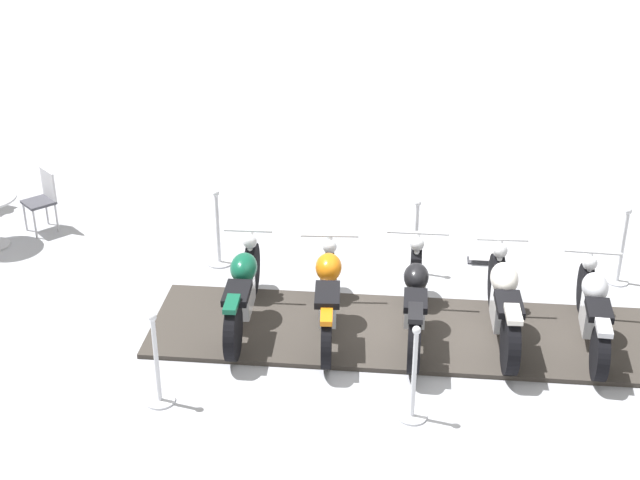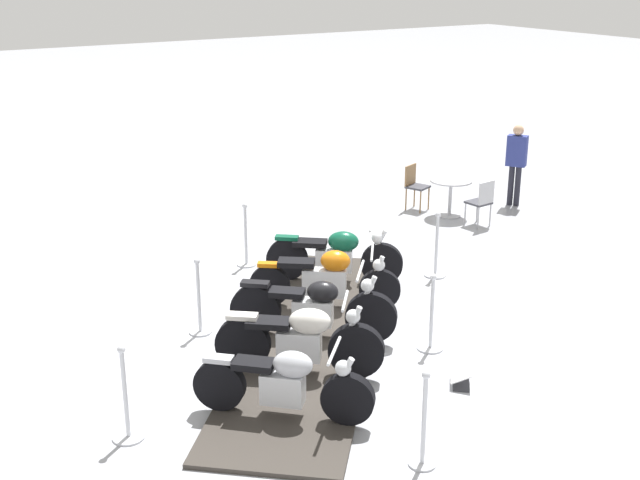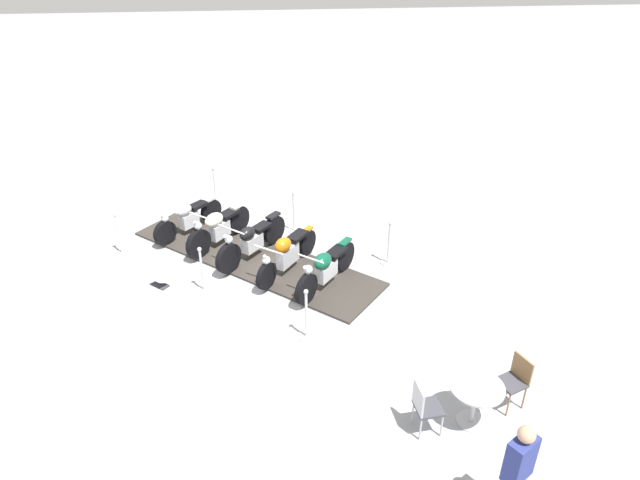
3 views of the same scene
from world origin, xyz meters
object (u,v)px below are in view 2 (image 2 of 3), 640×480
at_px(stanchion_right_mid, 431,327).
at_px(bystander_person, 516,158).
at_px(cafe_table, 451,189).
at_px(cafe_chair_across_table, 415,184).
at_px(stanchion_right_rear, 436,257).
at_px(cafe_chair_near_table, 481,200).
at_px(motorcycle_cream, 301,339).
at_px(stanchion_left_rear, 246,245).
at_px(stanchion_left_front, 127,411).
at_px(motorcycle_copper, 327,278).
at_px(motorcycle_chrome, 285,383).
at_px(stanchion_right_front, 424,432).
at_px(info_placard, 461,379).
at_px(motorcycle_black, 315,307).
at_px(motorcycle_forest, 336,254).
at_px(stanchion_left_mid, 199,308).

relative_size(stanchion_right_mid, bystander_person, 0.63).
distance_m(cafe_table, cafe_chair_across_table, 0.82).
bearing_deg(stanchion_right_rear, cafe_chair_near_table, -56.61).
relative_size(motorcycle_cream, cafe_table, 2.06).
xyz_separation_m(stanchion_left_rear, stanchion_left_front, (-4.07, 3.49, -0.02)).
height_order(motorcycle_copper, stanchion_left_front, stanchion_left_front).
relative_size(motorcycle_chrome, stanchion_right_rear, 1.46).
height_order(stanchion_right_rear, cafe_chair_near_table, stanchion_right_rear).
xyz_separation_m(motorcycle_cream, motorcycle_copper, (1.56, -1.35, -0.01)).
bearing_deg(cafe_chair_near_table, stanchion_right_mid, 125.49).
distance_m(stanchion_left_front, bystander_person, 10.80).
distance_m(stanchion_right_front, info_placard, 1.83).
relative_size(stanchion_left_front, cafe_table, 1.33).
height_order(motorcycle_black, motorcycle_forest, motorcycle_black).
height_order(stanchion_right_rear, stanchion_right_front, stanchion_right_rear).
bearing_deg(stanchion_right_front, stanchion_right_mid, -40.61).
relative_size(stanchion_left_front, stanchion_right_front, 1.03).
height_order(stanchion_left_rear, cafe_chair_near_table, stanchion_left_rear).
height_order(stanchion_left_front, cafe_chair_near_table, stanchion_left_front).
distance_m(motorcycle_cream, cafe_table, 7.27).
bearing_deg(stanchion_right_front, motorcycle_black, -10.29).
bearing_deg(motorcycle_black, stanchion_right_front, -59.51).
xyz_separation_m(stanchion_right_mid, bystander_person, (4.34, -5.71, 0.70)).
bearing_deg(bystander_person, info_placard, 8.91).
distance_m(stanchion_left_rear, bystander_person, 6.42).
bearing_deg(stanchion_right_rear, motorcycle_forest, 71.19).
bearing_deg(stanchion_right_mid, info_placard, 163.13).
distance_m(motorcycle_cream, stanchion_right_mid, 1.89).
bearing_deg(motorcycle_chrome, motorcycle_forest, 93.08).
height_order(motorcycle_chrome, stanchion_left_rear, stanchion_left_rear).
bearing_deg(motorcycle_black, stanchion_left_mid, -179.82).
bearing_deg(motorcycle_chrome, motorcycle_black, 93.19).
xyz_separation_m(motorcycle_black, stanchion_left_front, (-0.98, 2.97, -0.16)).
height_order(cafe_chair_near_table, cafe_chair_across_table, cafe_chair_across_table).
height_order(motorcycle_copper, bystander_person, bystander_person).
height_order(motorcycle_chrome, stanchion_right_mid, stanchion_right_mid).
bearing_deg(info_placard, motorcycle_forest, -146.52).
bearing_deg(motorcycle_chrome, stanchion_right_rear, 74.81).
bearing_deg(motorcycle_copper, motorcycle_forest, 86.34).
relative_size(stanchion_right_front, cafe_chair_across_table, 1.17).
height_order(stanchion_right_mid, info_placard, stanchion_right_mid).
height_order(stanchion_left_rear, stanchion_right_front, stanchion_left_rear).
height_order(motorcycle_cream, info_placard, motorcycle_cream).
distance_m(motorcycle_forest, stanchion_left_rear, 1.74).
bearing_deg(motorcycle_chrome, info_placard, 33.06).
xyz_separation_m(stanchion_left_mid, cafe_chair_near_table, (1.55, -6.57, 0.16)).
height_order(motorcycle_copper, stanchion_right_mid, stanchion_right_mid).
bearing_deg(bystander_person, motorcycle_black, -6.87).
height_order(motorcycle_copper, stanchion_left_mid, stanchion_left_mid).
xyz_separation_m(motorcycle_chrome, stanchion_right_rear, (2.58, -4.27, -0.15)).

